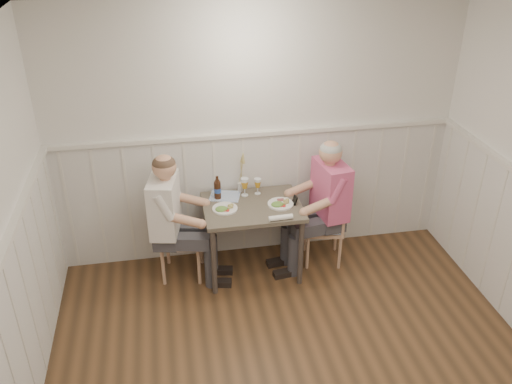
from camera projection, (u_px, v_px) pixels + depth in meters
room_shell at (325, 244)px, 3.20m from camera, size 4.04×4.54×2.60m
wainscot at (293, 284)px, 4.20m from camera, size 4.00×4.49×1.34m
dining_table at (252, 214)px, 5.19m from camera, size 0.93×0.70×0.75m
chair_right at (328, 223)px, 5.45m from camera, size 0.44×0.44×0.80m
chair_left at (176, 234)px, 5.22m from camera, size 0.46×0.46×0.85m
man_in_pink at (325, 214)px, 5.34m from camera, size 0.68×0.47×1.37m
diner_cream at (171, 230)px, 5.09m from camera, size 0.69×0.49×1.37m
plate_man at (280, 203)px, 5.14m from camera, size 0.25×0.25×0.06m
plate_diner at (224, 208)px, 5.06m from camera, size 0.24×0.24×0.06m
beer_glass_a at (258, 184)px, 5.29m from camera, size 0.07×0.07×0.17m
beer_glass_b at (245, 184)px, 5.25m from camera, size 0.07×0.07×0.19m
beer_bottle at (217, 189)px, 5.21m from camera, size 0.07×0.07×0.24m
rolled_napkin at (281, 218)px, 4.90m from camera, size 0.22×0.06×0.05m
grass_vase at (240, 174)px, 5.30m from camera, size 0.05×0.05×0.43m
gingham_mat at (225, 196)px, 5.29m from camera, size 0.34×0.30×0.01m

